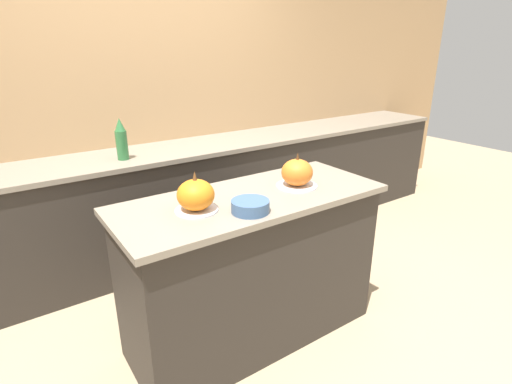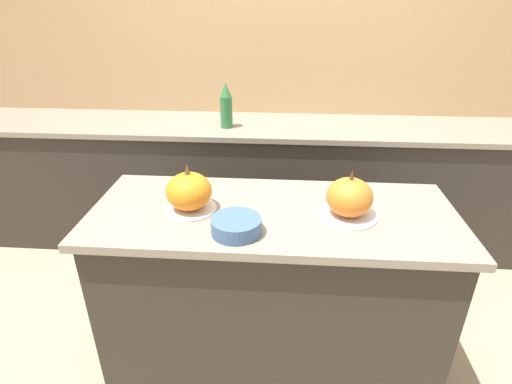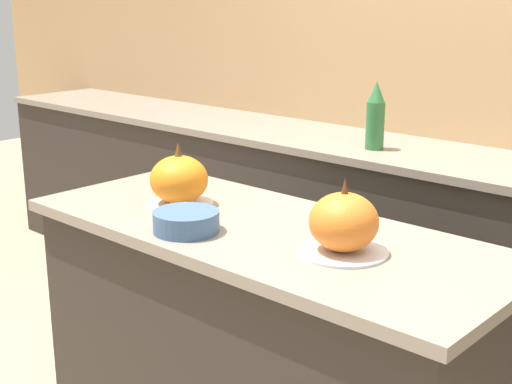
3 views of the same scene
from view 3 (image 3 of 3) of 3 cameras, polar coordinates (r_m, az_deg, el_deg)
The scene contains 7 objects.
wall_back at distance 3.30m, azimuth 18.85°, elevation 9.14°, with size 8.00×0.06×2.50m.
kitchen_island at distance 2.27m, azimuth 0.45°, elevation -13.81°, with size 1.51×0.62×0.92m.
back_counter at distance 3.18m, azimuth 15.18°, elevation -5.42°, with size 6.00×0.60×0.92m.
pumpkin_cake_left at distance 2.28m, azimuth -6.18°, elevation 0.88°, with size 0.22×0.22×0.21m.
pumpkin_cake_right at distance 1.86m, azimuth 7.03°, elevation -2.58°, with size 0.24×0.24×0.20m.
bottle_tall at distance 3.13m, azimuth 9.54°, elevation 5.94°, with size 0.08×0.08×0.29m.
mixing_bowl at distance 2.04m, azimuth -5.61°, elevation -2.35°, with size 0.19×0.19×0.06m.
Camera 3 is at (1.32, -1.47, 1.57)m, focal length 50.00 mm.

